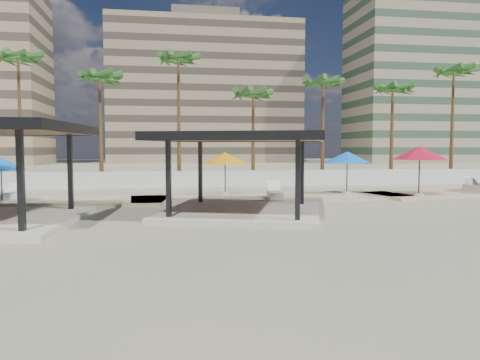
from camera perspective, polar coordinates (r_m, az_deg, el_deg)
The scene contains 20 objects.
ground at distance 19.92m, azimuth 2.96°, elevation -4.61°, with size 200.00×200.00×0.00m, color tan.
promenade at distance 27.77m, azimuth 3.69°, elevation -2.04°, with size 44.45×7.97×0.24m.
boundary_wall at distance 35.58m, azimuth -2.43°, elevation 0.16°, with size 56.00×0.30×1.20m, color silver.
building_mid at distance 98.25m, azimuth -4.38°, elevation 10.59°, with size 38.00×16.00×30.40m.
building_east at distance 100.95m, azimuth 22.60°, elevation 11.83°, with size 32.00×15.00×36.40m.
pavilion_central at distance 20.70m, azimuth 0.26°, elevation 1.69°, with size 8.97×8.97×3.59m.
umbrella_b at distance 27.98m, azimuth -1.83°, elevation 2.66°, with size 2.98×2.98×2.50m.
umbrella_c at distance 28.98m, azimuth 21.06°, elevation 3.08°, with size 3.84×3.84×2.88m.
umbrella_d at distance 29.17m, azimuth 12.94°, elevation 2.71°, with size 3.67×3.67×2.55m.
umbrella_f at distance 26.36m, azimuth -27.13°, elevation 1.74°, with size 2.73×2.73×2.28m.
lounger_a at distance 27.99m, azimuth -26.51°, elevation -1.75°, with size 1.09×2.29×0.83m.
lounger_b at distance 25.95m, azimuth 4.29°, elevation -1.73°, with size 1.09×2.45×0.90m.
lounger_c at distance 33.61m, azimuth 27.01°, elevation -0.85°, with size 0.86×2.39×0.90m.
palm_b at distance 39.99m, azimuth -25.42°, elevation 12.71°, with size 3.00×3.00×10.54m.
palm_c at distance 38.01m, azimuth -16.73°, elevation 11.40°, with size 3.00×3.00×9.14m.
palm_d at distance 38.74m, azimuth -7.53°, elevation 13.78°, with size 3.00×3.00×10.85m.
palm_e at distance 38.54m, azimuth 1.62°, elevation 10.01°, with size 3.00×3.00×8.11m.
palm_f at distance 40.39m, azimuth 10.13°, elevation 11.13°, with size 3.00×3.00×9.19m.
palm_g at distance 42.32m, azimuth 18.12°, elevation 10.13°, with size 3.00×3.00×8.78m.
palm_h at distance 46.03m, azimuth 24.60°, elevation 11.41°, with size 3.00×3.00×10.44m.
Camera 1 is at (-4.13, -19.26, 2.98)m, focal length 35.00 mm.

